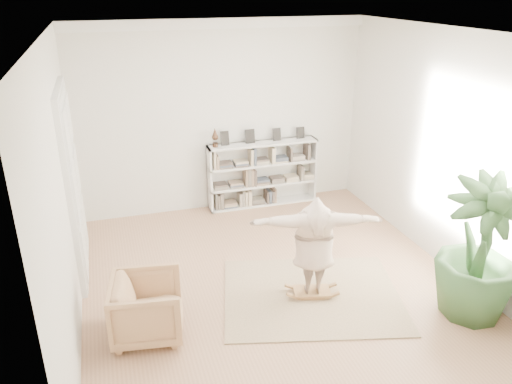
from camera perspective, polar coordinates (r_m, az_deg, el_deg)
The scene contains 9 objects.
floor at distance 7.64m, azimuth 1.98°, elevation -10.24°, with size 6.00×6.00×0.00m, color #9E7151.
room_shell at distance 9.25m, azimuth -4.05°, elevation 18.68°, with size 6.00×6.00×6.00m.
doors at distance 7.85m, azimuth -20.16°, elevation 0.72°, with size 0.09×1.78×2.92m.
bookshelf at distance 9.96m, azimuth 0.73°, elevation 2.04°, with size 2.20×0.35×1.64m.
armchair at distance 6.57m, azimuth -12.31°, elevation -12.77°, with size 0.86×0.88×0.80m, color tan.
rug at distance 7.38m, azimuth 6.38°, elevation -11.62°, with size 2.50×2.00×0.02m, color tan.
rocker_board at distance 7.35m, azimuth 6.40°, elevation -11.24°, with size 0.58×0.43×0.11m.
person at distance 6.94m, azimuth 6.68°, elevation -5.79°, with size 1.80×0.49×1.47m, color beige.
houseplant at distance 7.11m, azimuth 24.25°, elevation -6.03°, with size 1.09×1.09×1.95m, color #31552A.
Camera 1 is at (-2.16, -6.03, 4.16)m, focal length 35.00 mm.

